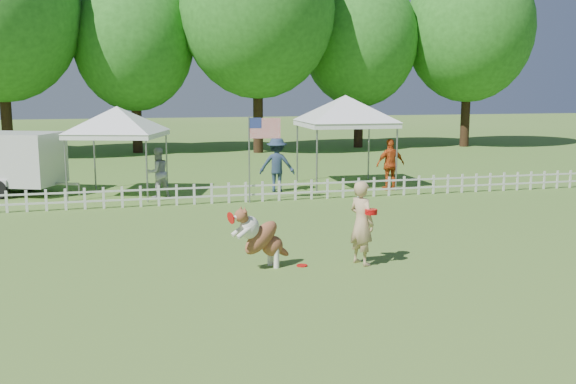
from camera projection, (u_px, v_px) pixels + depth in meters
The scene contains 17 objects.
ground at pixel (327, 265), 12.12m from camera, with size 120.00×120.00×0.00m, color #386720.
picket_fence at pixel (254, 192), 18.77m from camera, with size 22.00×0.08×0.60m, color silver, non-canonical shape.
handler at pixel (362, 223), 12.08m from camera, with size 0.58×0.38×1.60m, color tan.
dog at pixel (262, 237), 11.81m from camera, with size 1.15×0.38×1.19m, color brown, non-canonical shape.
frisbee_on_turf at pixel (302, 265), 12.08m from camera, with size 0.21×0.21×0.02m, color red.
canopy_tent_left at pixel (119, 152), 19.76m from camera, with size 2.61×2.61×2.69m, color white, non-canonical shape.
canopy_tent_right at pixel (345, 142), 21.64m from camera, with size 2.90×2.90×3.00m, color white, non-canonical shape.
cargo_trailer at pixel (1, 163), 20.11m from camera, with size 4.49×1.97×1.97m, color silver, non-canonical shape.
flag_pole at pixel (249, 160), 18.50m from camera, with size 0.97×0.10×2.52m, color gray, non-canonical shape.
spectator_a at pixel (158, 173), 19.48m from camera, with size 0.74×0.58×1.52m, color #ACAAB0.
spectator_b at pixel (277, 165), 20.54m from camera, with size 1.13×0.65×1.75m, color #24354D.
spectator_c at pixel (390, 164), 20.86m from camera, with size 0.98×0.41×1.68m, color #BF4616.
tree_left at pixel (0, 28), 29.53m from camera, with size 7.40×7.40×12.00m, color #26641C, non-canonical shape.
tree_center_left at pixel (134, 55), 32.12m from camera, with size 6.00×6.00×9.80m, color #26641C, non-canonical shape.
tree_center_right at pixel (257, 27), 31.91m from camera, with size 7.60×7.60×12.60m, color #26641C, non-canonical shape.
tree_right at pixel (360, 52), 34.98m from camera, with size 6.20×6.20×10.40m, color #26641C, non-canonical shape.
tree_far_right at pixel (468, 44), 35.40m from camera, with size 7.00×7.00×11.40m, color #26641C, non-canonical shape.
Camera 1 is at (-3.59, -11.19, 3.34)m, focal length 40.00 mm.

